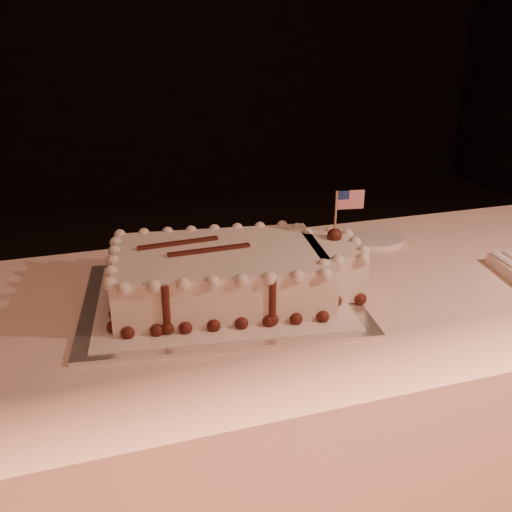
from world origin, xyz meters
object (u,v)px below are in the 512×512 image
object	(u,v)px
banquet_table	(269,436)
side_plate	(373,238)
sheet_cake	(234,272)
cake_board	(221,298)

from	to	relation	value
banquet_table	side_plate	world-z (taller)	side_plate
sheet_cake	side_plate	size ratio (longest dim) A/B	3.41
banquet_table	sheet_cake	size ratio (longest dim) A/B	4.26
sheet_cake	banquet_table	bearing A→B (deg)	-11.26
banquet_table	cake_board	bearing A→B (deg)	169.70
banquet_table	side_plate	bearing A→B (deg)	32.52
cake_board	sheet_cake	bearing A→B (deg)	0.49
sheet_cake	side_plate	distance (m)	0.52
banquet_table	sheet_cake	xyz separation A→B (m)	(-0.08, 0.02, 0.44)
cake_board	side_plate	world-z (taller)	side_plate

